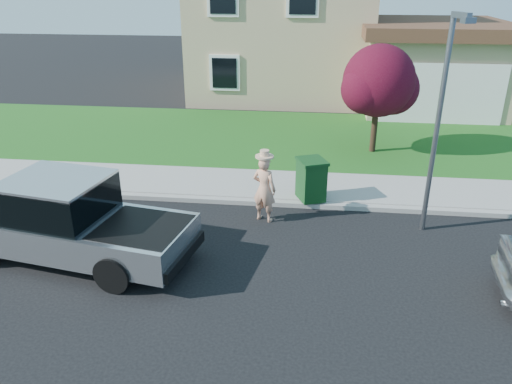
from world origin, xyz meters
TOP-DOWN VIEW (x-y plane):
  - ground at (0.00, 0.00)m, footprint 80.00×80.00m
  - curb at (1.00, 2.90)m, footprint 40.00×0.20m
  - sidewalk at (1.00, 4.00)m, footprint 40.00×2.00m
  - lawn at (1.00, 8.50)m, footprint 40.00×7.00m
  - house at (1.31, 16.38)m, footprint 14.00×11.30m
  - pickup_truck at (-3.31, -0.10)m, footprint 5.54×2.68m
  - woman at (0.56, 2.05)m, footprint 0.69×0.57m
  - ornamental_tree at (3.65, 7.28)m, footprint 2.50×2.26m
  - trash_bin at (1.65, 3.10)m, footprint 0.89×0.94m
  - street_lamp at (4.29, 1.95)m, footprint 0.36×0.62m

SIDE VIEW (x-z plane):
  - ground at x=0.00m, z-range 0.00..0.00m
  - lawn at x=1.00m, z-range 0.00..0.10m
  - curb at x=1.00m, z-range 0.00..0.12m
  - sidewalk at x=1.00m, z-range 0.00..0.15m
  - trash_bin at x=1.65m, z-range 0.16..1.22m
  - pickup_truck at x=-3.31m, z-range -0.06..1.69m
  - woman at x=0.56m, z-range -0.05..1.73m
  - ornamental_tree at x=3.65m, z-range 0.58..4.01m
  - street_lamp at x=4.29m, z-range 0.34..5.14m
  - house at x=1.31m, z-range -0.26..6.59m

